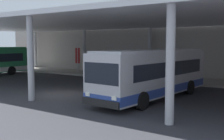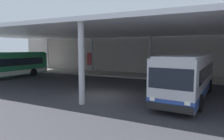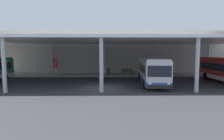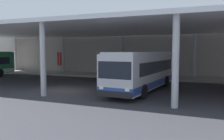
% 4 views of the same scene
% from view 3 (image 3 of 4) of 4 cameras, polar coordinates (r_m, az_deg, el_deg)
% --- Properties ---
extents(ground_plane, '(200.00, 200.00, 0.00)m').
position_cam_3_polar(ground_plane, '(21.56, -2.83, -5.17)').
color(ground_plane, '#333338').
extents(platform_kerb, '(42.00, 4.50, 0.18)m').
position_cam_3_polar(platform_kerb, '(33.17, -2.15, -1.39)').
color(platform_kerb, '#A39E93').
rests_on(platform_kerb, ground).
extents(station_building_facade, '(48.00, 1.60, 7.80)m').
position_cam_3_polar(station_building_facade, '(36.21, -2.06, 5.20)').
color(station_building_facade, '#ADA399').
rests_on(station_building_facade, ground).
extents(canopy_shelter, '(40.00, 17.00, 5.55)m').
position_cam_3_polar(canopy_shelter, '(26.75, -2.48, 8.20)').
color(canopy_shelter, silver).
rests_on(canopy_shelter, ground).
extents(bus_second_bay, '(3.32, 10.69, 3.17)m').
position_cam_3_polar(bus_second_bay, '(24.40, 11.52, -0.14)').
color(bus_second_bay, '#B7B7BC').
rests_on(bus_second_bay, ground).
extents(bench_waiting, '(1.80, 0.45, 0.92)m').
position_cam_3_polar(bench_waiting, '(33.31, 4.40, -0.39)').
color(bench_waiting, brown).
rests_on(bench_waiting, platform_kerb).
extents(trash_bin, '(0.52, 0.52, 0.98)m').
position_cam_3_polar(trash_bin, '(32.89, -0.97, -0.42)').
color(trash_bin, '#236638').
rests_on(trash_bin, platform_kerb).
extents(banner_sign, '(0.70, 0.12, 3.20)m').
position_cam_3_polar(banner_sign, '(33.37, -16.22, 1.71)').
color(banner_sign, '#B2B2B7').
rests_on(banner_sign, platform_kerb).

